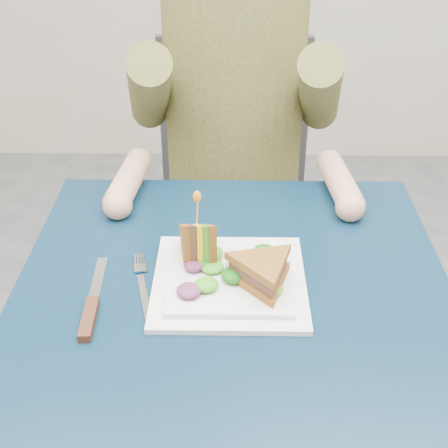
{
  "coord_description": "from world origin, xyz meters",
  "views": [
    {
      "loc": [
        -0.0,
        -0.85,
        1.39
      ],
      "look_at": [
        -0.02,
        0.05,
        0.82
      ],
      "focal_mm": 50.0,
      "sensor_mm": 36.0,
      "label": 1
    }
  ],
  "objects_px": {
    "chair": "(234,184)",
    "knife": "(91,311)",
    "table": "(233,320)",
    "diner": "(235,68)",
    "fork": "(143,286)",
    "sandwich_upright": "(198,243)",
    "plate": "(229,280)",
    "sandwich_flat": "(263,272)"
  },
  "relations": [
    {
      "from": "diner",
      "to": "fork",
      "type": "bearing_deg",
      "value": -104.29
    },
    {
      "from": "chair",
      "to": "diner",
      "type": "distance_m",
      "value": 0.39
    },
    {
      "from": "diner",
      "to": "sandwich_flat",
      "type": "distance_m",
      "value": 0.64
    },
    {
      "from": "plate",
      "to": "fork",
      "type": "bearing_deg",
      "value": -175.57
    },
    {
      "from": "knife",
      "to": "diner",
      "type": "bearing_deg",
      "value": 71.27
    },
    {
      "from": "sandwich_flat",
      "to": "sandwich_upright",
      "type": "relative_size",
      "value": 1.53
    },
    {
      "from": "diner",
      "to": "fork",
      "type": "distance_m",
      "value": 0.65
    },
    {
      "from": "plate",
      "to": "knife",
      "type": "relative_size",
      "value": 1.17
    },
    {
      "from": "sandwich_flat",
      "to": "sandwich_upright",
      "type": "bearing_deg",
      "value": 147.46
    },
    {
      "from": "table",
      "to": "fork",
      "type": "xyz_separation_m",
      "value": [
        -0.15,
        -0.01,
        0.08
      ]
    },
    {
      "from": "chair",
      "to": "plate",
      "type": "distance_m",
      "value": 0.73
    },
    {
      "from": "sandwich_upright",
      "to": "knife",
      "type": "distance_m",
      "value": 0.22
    },
    {
      "from": "fork",
      "to": "knife",
      "type": "xyz_separation_m",
      "value": [
        -0.07,
        -0.07,
        0.0
      ]
    },
    {
      "from": "sandwich_upright",
      "to": "diner",
      "type": "bearing_deg",
      "value": 83.64
    },
    {
      "from": "plate",
      "to": "sandwich_upright",
      "type": "bearing_deg",
      "value": 140.55
    },
    {
      "from": "chair",
      "to": "fork",
      "type": "relative_size",
      "value": 5.22
    },
    {
      "from": "plate",
      "to": "knife",
      "type": "bearing_deg",
      "value": -159.69
    },
    {
      "from": "table",
      "to": "fork",
      "type": "distance_m",
      "value": 0.17
    },
    {
      "from": "chair",
      "to": "knife",
      "type": "distance_m",
      "value": 0.84
    },
    {
      "from": "sandwich_flat",
      "to": "knife",
      "type": "bearing_deg",
      "value": -168.32
    },
    {
      "from": "diner",
      "to": "sandwich_flat",
      "type": "bearing_deg",
      "value": -85.5
    },
    {
      "from": "chair",
      "to": "sandwich_flat",
      "type": "xyz_separation_m",
      "value": [
        0.05,
        -0.73,
        0.23
      ]
    },
    {
      "from": "diner",
      "to": "fork",
      "type": "height_order",
      "value": "diner"
    },
    {
      "from": "chair",
      "to": "knife",
      "type": "relative_size",
      "value": 4.2
    },
    {
      "from": "chair",
      "to": "plate",
      "type": "relative_size",
      "value": 3.58
    },
    {
      "from": "diner",
      "to": "fork",
      "type": "relative_size",
      "value": 4.19
    },
    {
      "from": "knife",
      "to": "sandwich_upright",
      "type": "bearing_deg",
      "value": 37.19
    },
    {
      "from": "sandwich_upright",
      "to": "fork",
      "type": "relative_size",
      "value": 0.69
    },
    {
      "from": "table",
      "to": "sandwich_upright",
      "type": "height_order",
      "value": "sandwich_upright"
    },
    {
      "from": "chair",
      "to": "fork",
      "type": "distance_m",
      "value": 0.76
    },
    {
      "from": "sandwich_flat",
      "to": "table",
      "type": "bearing_deg",
      "value": 154.09
    },
    {
      "from": "chair",
      "to": "sandwich_upright",
      "type": "height_order",
      "value": "chair"
    },
    {
      "from": "chair",
      "to": "diner",
      "type": "relative_size",
      "value": 1.25
    },
    {
      "from": "chair",
      "to": "sandwich_upright",
      "type": "xyz_separation_m",
      "value": [
        -0.06,
        -0.66,
        0.24
      ]
    },
    {
      "from": "chair",
      "to": "sandwich_flat",
      "type": "relative_size",
      "value": 4.92
    },
    {
      "from": "table",
      "to": "sandwich_upright",
      "type": "xyz_separation_m",
      "value": [
        -0.06,
        0.05,
        0.13
      ]
    },
    {
      "from": "chair",
      "to": "fork",
      "type": "bearing_deg",
      "value": -102.13
    },
    {
      "from": "table",
      "to": "diner",
      "type": "distance_m",
      "value": 0.65
    },
    {
      "from": "fork",
      "to": "knife",
      "type": "relative_size",
      "value": 0.8
    },
    {
      "from": "diner",
      "to": "sandwich_flat",
      "type": "relative_size",
      "value": 3.94
    },
    {
      "from": "table",
      "to": "chair",
      "type": "bearing_deg",
      "value": 90.0
    },
    {
      "from": "plate",
      "to": "knife",
      "type": "height_order",
      "value": "plate"
    }
  ]
}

